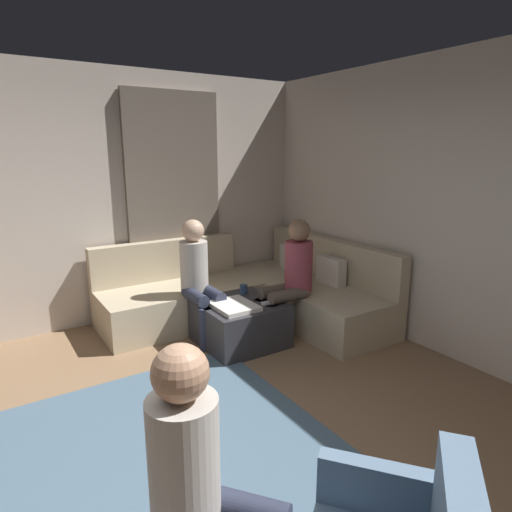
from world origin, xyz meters
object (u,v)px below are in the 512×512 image
ottoman (240,323)px  person_on_armchair (207,478)px  person_on_couch_back (291,274)px  coffee_mug (244,289)px  sectional_couch (253,295)px  person_on_couch_side (199,275)px  game_remote (269,303)px

ottoman → person_on_armchair: 2.66m
person_on_armchair → ottoman: bearing=-162.0°
ottoman → person_on_couch_back: person_on_couch_back is taller
coffee_mug → person_on_couch_back: bearing=44.3°
sectional_couch → person_on_couch_side: person_on_couch_side is taller
game_remote → person_on_couch_side: size_ratio=0.12×
ottoman → game_remote: (0.18, 0.22, 0.22)m
sectional_couch → coffee_mug: (0.27, -0.28, 0.19)m
ottoman → person_on_couch_back: (0.13, 0.52, 0.45)m
ottoman → person_on_armchair: person_on_armchair is taller
game_remote → coffee_mug: bearing=-174.3°
person_on_armchair → game_remote: bearing=-168.2°
sectional_couch → game_remote: sectional_couch is taller
sectional_couch → coffee_mug: size_ratio=26.84×
sectional_couch → ottoman: (0.49, -0.46, -0.07)m
person_on_couch_back → person_on_armchair: size_ratio=1.02×
coffee_mug → person_on_couch_back: person_on_couch_back is taller
game_remote → ottoman: bearing=-129.3°
ottoman → person_on_couch_back: 0.70m
coffee_mug → sectional_couch: bearing=133.7°
person_on_couch_back → person_on_armchair: bearing=136.4°
ottoman → game_remote: size_ratio=5.07×
person_on_couch_side → game_remote: bearing=132.9°
game_remote → person_on_armchair: 2.62m
person_on_couch_side → person_on_armchair: bearing=65.0°
coffee_mug → person_on_couch_side: 0.50m
ottoman → game_remote: bearing=50.7°
coffee_mug → ottoman: bearing=-39.3°
sectional_couch → coffee_mug: 0.44m
person_on_couch_side → coffee_mug: bearing=164.5°
sectional_couch → person_on_couch_back: size_ratio=2.12×
sectional_couch → game_remote: bearing=-20.0°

